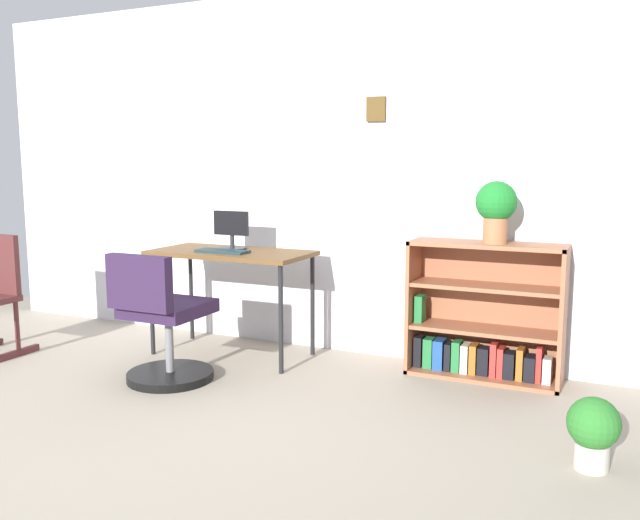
{
  "coord_description": "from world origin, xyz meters",
  "views": [
    {
      "loc": [
        2.21,
        -2.07,
        1.31
      ],
      "look_at": [
        0.6,
        1.37,
        0.75
      ],
      "focal_mm": 37.31,
      "sensor_mm": 36.0,
      "label": 1
    }
  ],
  "objects_px": {
    "monitor": "(232,231)",
    "potted_plant_on_shelf": "(496,207)",
    "bookshelf_low": "(484,319)",
    "potted_plant_floor": "(593,429)",
    "keyboard": "(222,251)",
    "desk": "(231,260)",
    "office_chair": "(163,327)"
  },
  "relations": [
    {
      "from": "keyboard",
      "to": "bookshelf_low",
      "type": "height_order",
      "value": "bookshelf_low"
    },
    {
      "from": "keyboard",
      "to": "potted_plant_on_shelf",
      "type": "bearing_deg",
      "value": 10.31
    },
    {
      "from": "potted_plant_on_shelf",
      "to": "potted_plant_floor",
      "type": "xyz_separation_m",
      "value": [
        0.63,
        -1.02,
        -0.87
      ]
    },
    {
      "from": "bookshelf_low",
      "to": "desk",
      "type": "bearing_deg",
      "value": -170.92
    },
    {
      "from": "monitor",
      "to": "desk",
      "type": "bearing_deg",
      "value": -62.88
    },
    {
      "from": "desk",
      "to": "office_chair",
      "type": "relative_size",
      "value": 1.36
    },
    {
      "from": "monitor",
      "to": "bookshelf_low",
      "type": "xyz_separation_m",
      "value": [
        1.68,
        0.2,
        -0.48
      ]
    },
    {
      "from": "monitor",
      "to": "potted_plant_on_shelf",
      "type": "bearing_deg",
      "value": 4.76
    },
    {
      "from": "desk",
      "to": "bookshelf_low",
      "type": "height_order",
      "value": "bookshelf_low"
    },
    {
      "from": "keyboard",
      "to": "potted_plant_floor",
      "type": "height_order",
      "value": "keyboard"
    },
    {
      "from": "desk",
      "to": "keyboard",
      "type": "xyz_separation_m",
      "value": [
        -0.0,
        -0.1,
        0.07
      ]
    },
    {
      "from": "keyboard",
      "to": "potted_plant_floor",
      "type": "relative_size",
      "value": 1.12
    },
    {
      "from": "keyboard",
      "to": "bookshelf_low",
      "type": "relative_size",
      "value": 0.39
    },
    {
      "from": "monitor",
      "to": "bookshelf_low",
      "type": "distance_m",
      "value": 1.76
    },
    {
      "from": "desk",
      "to": "potted_plant_on_shelf",
      "type": "height_order",
      "value": "potted_plant_on_shelf"
    },
    {
      "from": "potted_plant_on_shelf",
      "to": "bookshelf_low",
      "type": "bearing_deg",
      "value": 135.06
    },
    {
      "from": "potted_plant_on_shelf",
      "to": "keyboard",
      "type": "bearing_deg",
      "value": -169.69
    },
    {
      "from": "office_chair",
      "to": "potted_plant_floor",
      "type": "height_order",
      "value": "office_chair"
    },
    {
      "from": "monitor",
      "to": "office_chair",
      "type": "xyz_separation_m",
      "value": [
        -0.02,
        -0.74,
        -0.5
      ]
    },
    {
      "from": "monitor",
      "to": "potted_plant_on_shelf",
      "type": "distance_m",
      "value": 1.76
    },
    {
      "from": "bookshelf_low",
      "to": "potted_plant_on_shelf",
      "type": "relative_size",
      "value": 2.5
    },
    {
      "from": "bookshelf_low",
      "to": "potted_plant_floor",
      "type": "height_order",
      "value": "bookshelf_low"
    },
    {
      "from": "desk",
      "to": "office_chair",
      "type": "bearing_deg",
      "value": -94.62
    },
    {
      "from": "office_chair",
      "to": "bookshelf_low",
      "type": "height_order",
      "value": "bookshelf_low"
    },
    {
      "from": "keyboard",
      "to": "potted_plant_floor",
      "type": "distance_m",
      "value": 2.5
    },
    {
      "from": "monitor",
      "to": "office_chair",
      "type": "bearing_deg",
      "value": -91.64
    },
    {
      "from": "office_chair",
      "to": "potted_plant_on_shelf",
      "type": "height_order",
      "value": "potted_plant_on_shelf"
    },
    {
      "from": "keyboard",
      "to": "desk",
      "type": "bearing_deg",
      "value": 89.32
    },
    {
      "from": "desk",
      "to": "potted_plant_on_shelf",
      "type": "xyz_separation_m",
      "value": [
        1.71,
        0.21,
        0.39
      ]
    },
    {
      "from": "desk",
      "to": "bookshelf_low",
      "type": "xyz_separation_m",
      "value": [
        1.65,
        0.26,
        -0.3
      ]
    },
    {
      "from": "desk",
      "to": "monitor",
      "type": "distance_m",
      "value": 0.2
    },
    {
      "from": "monitor",
      "to": "bookshelf_low",
      "type": "relative_size",
      "value": 0.29
    }
  ]
}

